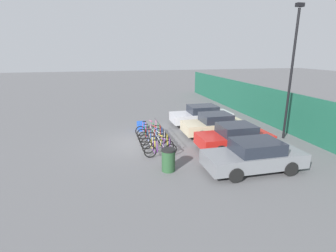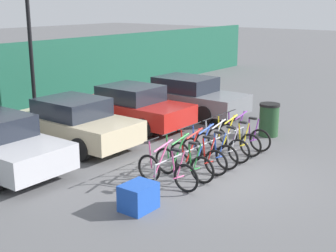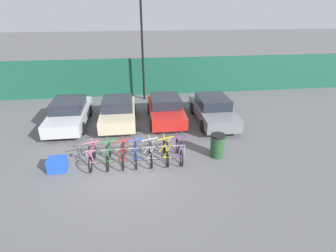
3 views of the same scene
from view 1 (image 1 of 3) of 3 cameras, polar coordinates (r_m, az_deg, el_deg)
name	(u,v)px [view 1 (image 1 of 3)]	position (r m, az deg, el deg)	size (l,w,h in m)	color
ground_plane	(144,143)	(15.43, -5.33, -3.64)	(120.00, 120.00, 0.00)	#59595B
hoarding_wall	(287,112)	(18.84, 24.50, 2.72)	(36.00, 0.16, 2.62)	#19513D
bike_rack	(156,136)	(14.91, -2.52, -2.30)	(4.16, 0.04, 0.57)	gray
bicycle_pink	(149,130)	(16.61, -4.23, -0.81)	(0.68, 1.71, 1.05)	black
bicycle_green	(150,133)	(15.99, -3.84, -1.47)	(0.68, 1.71, 1.05)	black
bicycle_red	(152,136)	(15.43, -3.46, -2.12)	(0.68, 1.71, 1.05)	black
bicycle_blue	(154,138)	(14.94, -3.10, -2.72)	(0.68, 1.71, 1.05)	black
bicycle_silver	(156,142)	(14.37, -2.65, -3.48)	(0.68, 1.71, 1.05)	black
bicycle_yellow	(158,146)	(13.78, -2.13, -4.35)	(0.68, 1.71, 1.05)	black
bicycle_purple	(161,150)	(13.25, -1.63, -5.19)	(0.68, 1.71, 1.05)	black
car_silver	(201,115)	(19.20, 7.26, 2.37)	(1.91, 4.33, 1.40)	#B7B7BC
car_beige	(214,125)	(16.82, 10.05, 0.30)	(1.91, 3.94, 1.40)	#C1B28E
car_red	(234,137)	(14.59, 14.27, -2.38)	(1.91, 3.98, 1.40)	red
car_grey	(254,156)	(12.29, 18.22, -6.18)	(1.91, 4.43, 1.40)	slate
lamp_post	(292,69)	(16.92, 25.35, 11.21)	(0.24, 0.44, 7.66)	black
trash_bin	(168,160)	(11.70, 0.09, -7.39)	(0.63, 0.63, 1.03)	#234728
cargo_crate	(142,126)	(17.85, -5.79, -0.01)	(0.70, 0.56, 0.55)	blue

